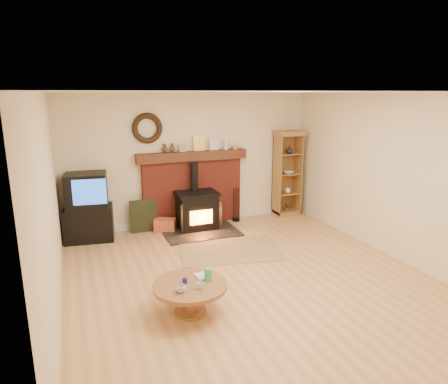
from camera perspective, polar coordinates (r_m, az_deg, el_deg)
name	(u,v)px	position (r m, az deg, el deg)	size (l,w,h in m)	color
ground	(248,278)	(5.88, 3.43, -12.18)	(5.50, 5.50, 0.00)	tan
room_shell	(246,159)	(5.43, 3.10, 4.71)	(5.02, 5.52, 2.61)	beige
chimney_breast	(193,185)	(7.98, -4.48, 1.00)	(2.20, 0.22, 1.78)	maroon
wood_stove	(197,212)	(7.72, -3.82, -2.82)	(1.40, 1.00, 1.30)	black
area_rug	(230,250)	(6.82, 0.88, -8.28)	(1.68, 1.16, 0.01)	brown
tv_unit	(88,208)	(7.52, -18.87, -2.21)	(0.90, 0.68, 1.23)	black
curio_cabinet	(287,173)	(8.66, 8.95, 2.67)	(0.59, 0.42, 1.82)	brown
firelog_box	(165,225)	(7.76, -8.42, -4.70)	(0.40, 0.25, 0.25)	gold
leaning_painting	(144,216)	(7.77, -11.39, -3.35)	(0.52, 0.03, 0.62)	black
fire_tools	(236,215)	(8.29, 1.75, -3.25)	(0.16, 0.16, 0.70)	black
coffee_table	(190,289)	(4.91, -4.85, -13.67)	(0.89, 0.89, 0.54)	brown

